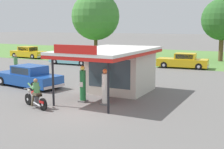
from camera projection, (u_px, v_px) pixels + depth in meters
name	position (u px, v px, depth m)	size (l,w,h in m)	color
ground_plane	(80.00, 112.00, 15.49)	(300.00, 300.00, 0.00)	slate
grass_verge_strip	(199.00, 58.00, 41.94)	(120.00, 24.00, 0.01)	#56843D
service_station_kiosk	(118.00, 66.00, 19.86)	(4.26, 7.50, 3.38)	beige
gas_pump_nearside	(83.00, 85.00, 17.50)	(0.44, 0.44, 2.09)	slate
gas_pump_offside	(105.00, 88.00, 16.87)	(0.44, 0.44, 2.01)	slate
motorcycle_with_rider	(36.00, 96.00, 16.29)	(2.09, 0.94, 1.58)	black
featured_classic_sedan	(28.00, 77.00, 22.04)	(5.76, 2.77, 1.53)	#19479E
parked_car_back_row_centre	(183.00, 61.00, 31.62)	(5.41, 2.29, 1.54)	gold
parked_car_second_row_spare	(72.00, 58.00, 34.65)	(5.45, 1.92, 1.60)	#7AC6D1
parked_car_back_row_centre_right	(28.00, 53.00, 41.86)	(5.40, 2.34, 1.51)	gold
bystander_chatting_near_pumps	(16.00, 64.00, 27.59)	(0.34, 0.34, 1.76)	#2D3351
tree_oak_far_right	(97.00, 17.00, 46.88)	(7.31, 7.31, 9.41)	brown
tree_oak_left	(222.00, 20.00, 37.14)	(5.05, 5.05, 7.60)	brown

